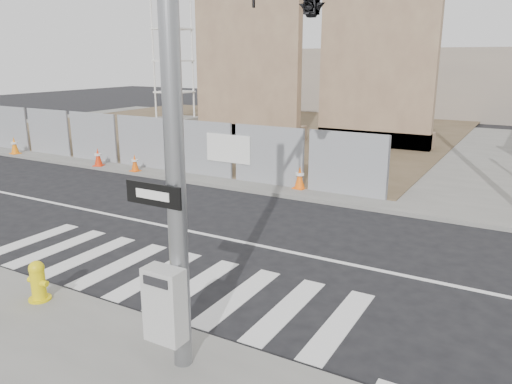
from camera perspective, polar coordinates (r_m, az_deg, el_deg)
The scene contains 11 objects.
ground at distance 12.48m, azimuth -3.85°, elevation -5.27°, with size 100.00×100.00×0.00m, color black.
sidewalk_far at distance 24.97m, azimuth 14.19°, elevation 4.80°, with size 50.00×20.00×0.12m, color slate.
signal_pole at distance 8.67m, azimuth 2.22°, elevation 18.01°, with size 0.96×5.87×7.00m.
chain_link_fence at distance 22.35m, azimuth -18.48°, elevation 6.07°, with size 24.60×0.04×2.00m, color gray.
concrete_wall_left at distance 26.52m, azimuth -0.97°, elevation 13.05°, with size 6.00×1.30×8.00m.
concrete_wall_right at distance 24.83m, azimuth 13.61°, elevation 12.50°, with size 5.50×1.30×8.00m.
fire_hydrant at distance 9.85m, azimuth -23.66°, elevation -9.27°, with size 0.47×0.47×0.75m.
traffic_cone_a at distance 25.11m, azimuth -25.88°, elevation 4.80°, with size 0.45×0.45×0.77m.
traffic_cone_b at distance 21.02m, azimuth -17.61°, elevation 3.81°, with size 0.48×0.48×0.72m.
traffic_cone_c at distance 19.66m, azimuth -13.68°, elevation 3.24°, with size 0.37×0.37×0.65m.
traffic_cone_d at distance 16.61m, azimuth 5.02°, elevation 1.66°, with size 0.41×0.41×0.76m.
Camera 1 is at (6.50, -9.72, 4.35)m, focal length 35.00 mm.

